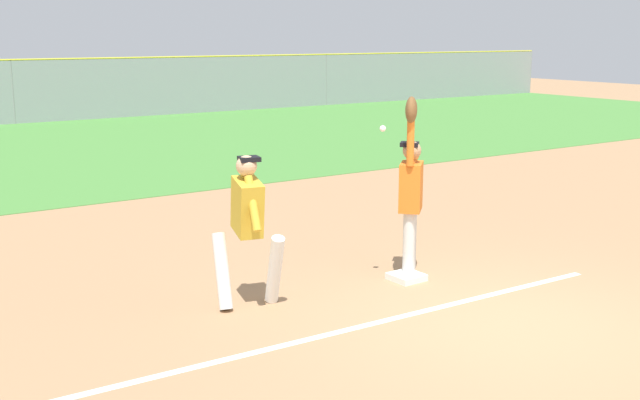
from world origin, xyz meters
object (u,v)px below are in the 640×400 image
(runner, at_px, (248,220))
(parked_car_red, at_px, (14,94))
(parked_car_blue, at_px, (123,91))
(fielder, at_px, (411,189))
(first_base, at_px, (406,277))
(baseball, at_px, (383,129))

(runner, distance_m, parked_car_red, 24.99)
(runner, relative_size, parked_car_blue, 0.38)
(parked_car_red, bearing_deg, fielder, -97.81)
(first_base, height_order, baseball, baseball)
(runner, bearing_deg, first_base, 6.34)
(first_base, distance_m, runner, 2.31)
(first_base, relative_size, fielder, 0.17)
(first_base, height_order, parked_car_red, parked_car_red)
(baseball, bearing_deg, runner, 170.13)
(fielder, distance_m, runner, 2.23)
(fielder, bearing_deg, parked_car_blue, -55.98)
(fielder, xyz_separation_m, baseball, (-0.58, -0.15, 0.81))
(runner, distance_m, parked_car_blue, 25.54)
(runner, bearing_deg, fielder, 9.53)
(parked_car_blue, bearing_deg, fielder, -104.15)
(first_base, distance_m, parked_car_red, 25.07)
(first_base, relative_size, parked_car_blue, 0.08)
(parked_car_blue, bearing_deg, baseball, -105.36)
(fielder, height_order, baseball, fielder)
(runner, relative_size, parked_car_red, 0.38)
(first_base, bearing_deg, runner, 173.44)
(fielder, xyz_separation_m, parked_car_red, (0.78, 24.94, -0.45))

